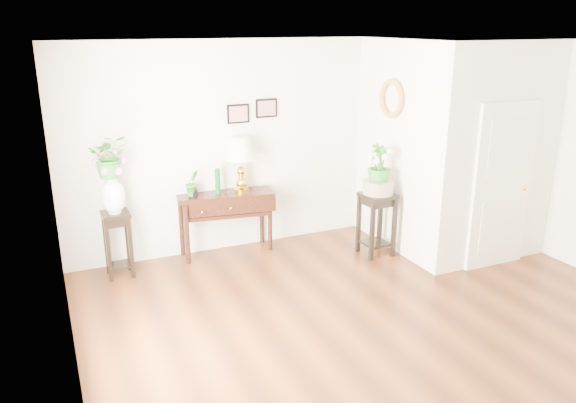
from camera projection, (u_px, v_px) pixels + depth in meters
floor at (390, 327)px, 5.78m from camera, size 6.00×5.50×0.02m
ceiling at (408, 45)px, 4.93m from camera, size 6.00×5.50×0.02m
wall_back at (283, 143)px, 7.75m from camera, size 6.00×0.02×2.80m
wall_left at (63, 246)px, 4.19m from camera, size 0.02×5.50×2.80m
partition at (451, 144)px, 7.71m from camera, size 1.80×1.95×2.80m
door at (502, 187)px, 6.95m from camera, size 0.90×0.05×2.10m
art_print_left at (238, 114)px, 7.34m from camera, size 0.30×0.02×0.25m
art_print_right at (266, 108)px, 7.48m from camera, size 0.30×0.02×0.25m
wall_ornament at (391, 99)px, 7.26m from camera, size 0.07×0.51×0.51m
console_table at (226, 223)px, 7.53m from camera, size 1.32×0.61×0.85m
table_lamp at (241, 165)px, 7.38m from camera, size 0.55×0.55×0.74m
green_vase at (218, 181)px, 7.31m from camera, size 0.09×0.09×0.34m
potted_plant at (192, 184)px, 7.18m from camera, size 0.23×0.21×0.34m
plant_stand_a at (118, 244)px, 6.84m from camera, size 0.33×0.33×0.82m
porcelain_vase at (113, 195)px, 6.64m from camera, size 0.34×0.34×0.49m
lily_arrangement at (110, 159)px, 6.51m from camera, size 0.49×0.44×0.51m
plant_stand_b at (376, 224)px, 7.49m from camera, size 0.43×0.43×0.85m
ceramic_bowl at (378, 188)px, 7.33m from camera, size 0.44×0.44×0.18m
narcissus at (379, 165)px, 7.24m from camera, size 0.39×0.39×0.53m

